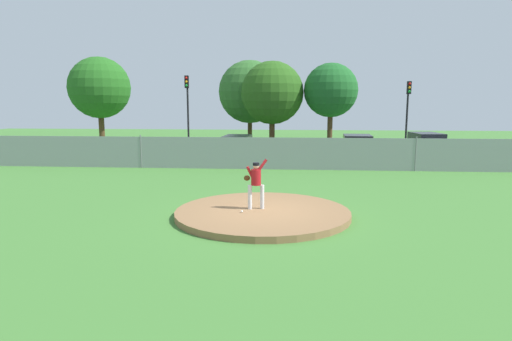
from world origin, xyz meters
The scene contains 16 objects.
ground_plane centered at (0.00, 6.00, 0.00)m, with size 80.00×80.00×0.00m, color #427A33.
asphalt_strip centered at (0.00, 14.50, 0.00)m, with size 44.00×7.00×0.01m, color #2B2B2D.
pitchers_mound centered at (0.00, 0.00, 0.10)m, with size 5.61×5.61×0.20m, color olive.
pitcher_youth centered at (-0.23, 0.15, 1.14)m, with size 0.77×0.32×1.64m.
baseball centered at (-0.63, -0.38, 0.24)m, with size 0.07×0.07×0.07m, color white.
chainlink_fence centered at (0.00, 10.00, 0.88)m, with size 37.66×0.07×1.86m.
parked_car_silver centered at (9.51, 14.91, 0.82)m, with size 2.02×4.78×1.73m.
parked_car_champagne centered at (5.05, 14.14, 0.77)m, with size 2.11×4.27×1.63m.
parked_car_navy centered at (-2.59, 14.10, 0.76)m, with size 1.99×4.84×1.55m.
traffic_cone_orange centered at (2.30, 17.21, 0.26)m, with size 0.40×0.40×0.55m.
traffic_light_near centered at (-6.82, 18.33, 3.78)m, with size 0.28×0.46×5.61m.
traffic_light_far centered at (9.24, 18.76, 3.51)m, with size 0.28×0.46×5.16m.
tree_slender_far centered at (-15.94, 23.71, 4.94)m, with size 5.34×5.34×7.62m.
tree_bushy_near centered at (-2.79, 24.75, 4.59)m, with size 5.47×5.47×7.33m.
tree_tall_centre centered at (-0.68, 21.41, 4.42)m, with size 5.00×5.00×6.93m.
tree_leaning_west centered at (3.92, 21.10, 4.59)m, with size 4.21×4.21×6.72m.
Camera 1 is at (0.89, -13.43, 3.59)m, focal length 30.23 mm.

